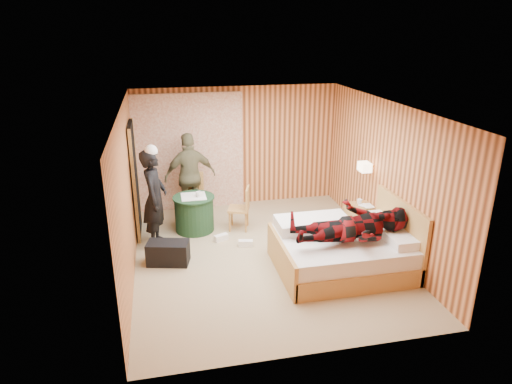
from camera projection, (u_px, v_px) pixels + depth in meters
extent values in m
cube|color=tan|center=(264.00, 255.00, 7.66)|extent=(4.20, 5.00, 0.01)
cube|color=white|center=(265.00, 106.00, 6.80)|extent=(4.20, 5.00, 0.01)
cube|color=#F49D5D|center=(237.00, 147.00, 9.53)|extent=(4.20, 0.02, 2.50)
cube|color=#F49D5D|center=(127.00, 195.00, 6.82)|extent=(0.02, 5.00, 2.50)
cube|color=#F49D5D|center=(386.00, 177.00, 7.64)|extent=(0.02, 5.00, 2.50)
cube|color=white|center=(189.00, 153.00, 9.28)|extent=(2.20, 0.08, 2.40)
cube|color=black|center=(135.00, 180.00, 8.19)|extent=(0.06, 0.90, 2.05)
cylinder|color=gold|center=(369.00, 167.00, 8.02)|extent=(0.18, 0.04, 0.04)
cube|color=beige|center=(365.00, 167.00, 8.00)|extent=(0.18, 0.24, 0.16)
cube|color=tan|center=(341.00, 260.00, 7.20)|extent=(1.96, 1.57, 0.29)
cube|color=white|center=(342.00, 245.00, 7.11)|extent=(1.91, 1.51, 0.25)
cube|color=tan|center=(281.00, 259.00, 6.96)|extent=(0.06, 1.57, 0.55)
cube|color=tan|center=(399.00, 232.00, 7.25)|extent=(0.06, 1.57, 1.08)
cube|color=white|center=(401.00, 240.00, 6.85)|extent=(0.37, 0.54, 0.14)
cube|color=white|center=(378.00, 220.00, 7.53)|extent=(0.37, 0.54, 0.14)
cube|color=white|center=(313.00, 223.00, 7.37)|extent=(1.18, 0.59, 0.18)
cube|color=tan|center=(361.00, 222.00, 8.23)|extent=(0.43, 0.60, 0.60)
cube|color=tan|center=(362.00, 212.00, 8.16)|extent=(0.45, 0.62, 0.03)
cylinder|color=#1E4224|center=(194.00, 214.00, 8.51)|extent=(0.72, 0.72, 0.65)
cylinder|color=#1E4224|center=(194.00, 197.00, 8.39)|extent=(0.77, 0.77, 0.03)
cube|color=white|center=(193.00, 196.00, 8.39)|extent=(0.48, 0.48, 0.01)
cube|color=tan|center=(192.00, 198.00, 8.96)|extent=(0.52, 0.52, 0.05)
cube|color=tan|center=(193.00, 183.00, 9.05)|extent=(0.41, 0.16, 0.46)
cylinder|color=tan|center=(182.00, 212.00, 8.89)|extent=(0.04, 0.04, 0.43)
cylinder|color=tan|center=(202.00, 206.00, 9.19)|extent=(0.04, 0.04, 0.43)
cube|color=tan|center=(239.00, 209.00, 8.54)|extent=(0.47, 0.47, 0.04)
cube|color=tan|center=(248.00, 198.00, 8.45)|extent=(0.14, 0.37, 0.41)
cylinder|color=tan|center=(232.00, 216.00, 8.77)|extent=(0.04, 0.04, 0.38)
cylinder|color=tan|center=(246.00, 223.00, 8.46)|extent=(0.04, 0.04, 0.38)
cube|color=black|center=(168.00, 253.00, 7.35)|extent=(0.72, 0.50, 0.37)
cube|color=white|center=(246.00, 243.00, 7.97)|extent=(0.27, 0.15, 0.11)
cube|color=white|center=(221.00, 238.00, 8.18)|extent=(0.27, 0.19, 0.11)
imported|color=black|center=(155.00, 199.00, 7.77)|extent=(0.52, 0.70, 1.72)
imported|color=#6C6A48|center=(190.00, 176.00, 8.92)|extent=(1.06, 0.57, 1.72)
imported|color=#60090B|center=(353.00, 217.00, 6.74)|extent=(0.86, 0.67, 1.77)
imported|color=white|center=(363.00, 207.00, 8.08)|extent=(0.26, 0.28, 0.02)
imported|color=white|center=(364.00, 206.00, 8.07)|extent=(0.17, 0.23, 0.02)
imported|color=white|center=(359.00, 202.00, 8.23)|extent=(0.12, 0.12, 0.09)
imported|color=white|center=(199.00, 194.00, 8.34)|extent=(0.16, 0.16, 0.10)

